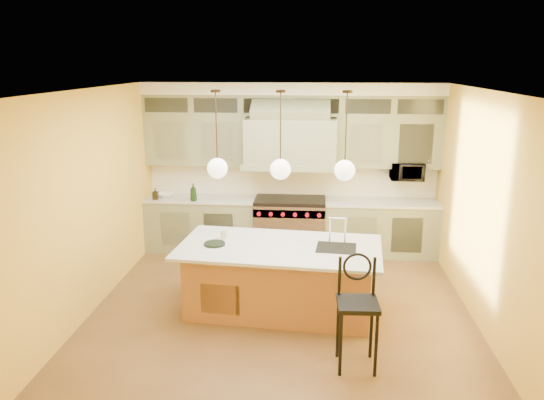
# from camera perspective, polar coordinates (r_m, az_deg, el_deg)

# --- Properties ---
(floor) EXTENTS (5.00, 5.00, 0.00)m
(floor) POSITION_cam_1_polar(r_m,az_deg,el_deg) (7.37, 1.04, -11.32)
(floor) COLOR brown
(floor) RESTS_ON ground
(ceiling) EXTENTS (5.00, 5.00, 0.00)m
(ceiling) POSITION_cam_1_polar(r_m,az_deg,el_deg) (6.63, 1.16, 11.83)
(ceiling) COLOR white
(ceiling) RESTS_ON wall_back
(wall_back) EXTENTS (5.00, 0.00, 5.00)m
(wall_back) POSITION_cam_1_polar(r_m,az_deg,el_deg) (9.29, 2.09, 3.63)
(wall_back) COLOR gold
(wall_back) RESTS_ON ground
(wall_front) EXTENTS (5.00, 0.00, 5.00)m
(wall_front) POSITION_cam_1_polar(r_m,az_deg,el_deg) (4.50, -0.99, -8.63)
(wall_front) COLOR gold
(wall_front) RESTS_ON ground
(wall_left) EXTENTS (0.00, 5.00, 5.00)m
(wall_left) POSITION_cam_1_polar(r_m,az_deg,el_deg) (7.44, -18.49, 0.07)
(wall_left) COLOR gold
(wall_left) RESTS_ON ground
(wall_right) EXTENTS (0.00, 5.00, 5.00)m
(wall_right) POSITION_cam_1_polar(r_m,az_deg,el_deg) (7.15, 21.51, -0.77)
(wall_right) COLOR gold
(wall_right) RESTS_ON ground
(back_cabinetry) EXTENTS (5.00, 0.77, 2.90)m
(back_cabinetry) POSITION_cam_1_polar(r_m,az_deg,el_deg) (9.03, 2.01, 3.18)
(back_cabinetry) COLOR gray
(back_cabinetry) RESTS_ON floor
(range) EXTENTS (1.20, 0.74, 0.96)m
(range) POSITION_cam_1_polar(r_m,az_deg,el_deg) (9.18, 1.93, -2.71)
(range) COLOR silver
(range) RESTS_ON floor
(kitchen_island) EXTENTS (2.71, 1.59, 1.35)m
(kitchen_island) POSITION_cam_1_polar(r_m,az_deg,el_deg) (7.08, 0.91, -8.27)
(kitchen_island) COLOR #B06C3E
(kitchen_island) RESTS_ON floor
(counter_stool) EXTENTS (0.45, 0.45, 1.24)m
(counter_stool) POSITION_cam_1_polar(r_m,az_deg,el_deg) (5.83, 9.17, -11.06)
(counter_stool) COLOR black
(counter_stool) RESTS_ON floor
(microwave) EXTENTS (0.54, 0.37, 0.30)m
(microwave) POSITION_cam_1_polar(r_m,az_deg,el_deg) (9.16, 14.30, 3.03)
(microwave) COLOR black
(microwave) RESTS_ON back_cabinetry
(oil_bottle_a) EXTENTS (0.13, 0.13, 0.30)m
(oil_bottle_a) POSITION_cam_1_polar(r_m,az_deg,el_deg) (9.03, -8.46, 0.83)
(oil_bottle_a) COLOR black
(oil_bottle_a) RESTS_ON back_cabinetry
(oil_bottle_b) EXTENTS (0.09, 0.09, 0.20)m
(oil_bottle_b) POSITION_cam_1_polar(r_m,az_deg,el_deg) (9.27, -12.44, 0.66)
(oil_bottle_b) COLOR black
(oil_bottle_b) RESTS_ON back_cabinetry
(fruit_bowl) EXTENTS (0.31, 0.31, 0.07)m
(fruit_bowl) POSITION_cam_1_polar(r_m,az_deg,el_deg) (9.41, -11.30, 0.53)
(fruit_bowl) COLOR white
(fruit_bowl) RESTS_ON back_cabinetry
(cup) EXTENTS (0.12, 0.12, 0.10)m
(cup) POSITION_cam_1_polar(r_m,az_deg,el_deg) (7.17, -5.20, -3.75)
(cup) COLOR beige
(cup) RESTS_ON kitchen_island
(pendant_left) EXTENTS (0.26, 0.26, 1.11)m
(pendant_left) POSITION_cam_1_polar(r_m,az_deg,el_deg) (6.74, -5.90, 3.66)
(pendant_left) COLOR #2D2319
(pendant_left) RESTS_ON ceiling
(pendant_center) EXTENTS (0.26, 0.26, 1.11)m
(pendant_center) POSITION_cam_1_polar(r_m,az_deg,el_deg) (6.64, 0.91, 3.57)
(pendant_center) COLOR #2D2319
(pendant_center) RESTS_ON ceiling
(pendant_right) EXTENTS (0.26, 0.26, 1.11)m
(pendant_right) POSITION_cam_1_polar(r_m,az_deg,el_deg) (6.64, 7.83, 3.43)
(pendant_right) COLOR #2D2319
(pendant_right) RESTS_ON ceiling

